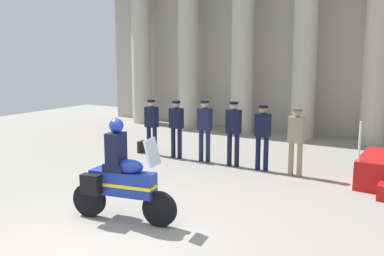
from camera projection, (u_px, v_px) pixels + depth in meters
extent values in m
plane|color=gray|center=(110.00, 237.00, 7.36)|extent=(28.00, 28.00, 0.00)
cube|color=#A49F91|center=(314.00, 31.00, 16.17)|extent=(18.58, 0.30, 7.69)
cylinder|color=#B2AD9E|center=(141.00, 50.00, 19.00)|extent=(0.84, 0.84, 6.35)
cylinder|color=#B2AD9E|center=(189.00, 49.00, 17.80)|extent=(0.84, 0.84, 6.35)
cylinder|color=#B2AD9E|center=(243.00, 49.00, 16.61)|extent=(0.84, 0.84, 6.35)
cylinder|color=#B2AD9E|center=(305.00, 49.00, 15.41)|extent=(0.84, 0.84, 6.35)
cylinder|color=#B2AD9E|center=(378.00, 49.00, 14.22)|extent=(0.84, 0.84, 6.35)
cylinder|color=silver|center=(360.00, 142.00, 9.69)|extent=(0.05, 0.05, 0.90)
cylinder|color=black|center=(149.00, 140.00, 13.37)|extent=(0.13, 0.13, 0.84)
cylinder|color=black|center=(155.00, 141.00, 13.26)|extent=(0.13, 0.13, 0.84)
cube|color=black|center=(152.00, 117.00, 13.19)|extent=(0.39, 0.23, 0.61)
sphere|color=tan|center=(151.00, 103.00, 13.12)|extent=(0.21, 0.21, 0.21)
cylinder|color=black|center=(151.00, 101.00, 13.11)|extent=(0.24, 0.24, 0.06)
cylinder|color=black|center=(173.00, 143.00, 12.90)|extent=(0.13, 0.13, 0.89)
cylinder|color=black|center=(180.00, 144.00, 12.79)|extent=(0.13, 0.13, 0.89)
cube|color=black|center=(176.00, 118.00, 12.72)|extent=(0.39, 0.23, 0.58)
sphere|color=tan|center=(176.00, 105.00, 12.65)|extent=(0.21, 0.21, 0.21)
cylinder|color=black|center=(176.00, 102.00, 12.64)|extent=(0.24, 0.24, 0.06)
cylinder|color=#191E42|center=(201.00, 145.00, 12.46)|extent=(0.13, 0.13, 0.92)
cylinder|color=#191E42|center=(208.00, 146.00, 12.34)|extent=(0.13, 0.13, 0.92)
cube|color=#191E42|center=(205.00, 119.00, 12.27)|extent=(0.39, 0.23, 0.61)
sphere|color=tan|center=(205.00, 104.00, 12.20)|extent=(0.21, 0.21, 0.21)
cylinder|color=black|center=(205.00, 102.00, 12.19)|extent=(0.24, 0.24, 0.06)
cylinder|color=black|center=(229.00, 149.00, 11.97)|extent=(0.13, 0.13, 0.91)
cylinder|color=black|center=(237.00, 150.00, 11.86)|extent=(0.13, 0.13, 0.91)
cube|color=black|center=(234.00, 122.00, 11.79)|extent=(0.39, 0.23, 0.64)
sphere|color=tan|center=(234.00, 106.00, 11.71)|extent=(0.21, 0.21, 0.21)
cylinder|color=black|center=(234.00, 103.00, 11.70)|extent=(0.24, 0.24, 0.06)
cylinder|color=black|center=(258.00, 153.00, 11.53)|extent=(0.13, 0.13, 0.91)
cylinder|color=black|center=(266.00, 154.00, 11.42)|extent=(0.13, 0.13, 0.91)
cube|color=black|center=(263.00, 125.00, 11.35)|extent=(0.39, 0.23, 0.60)
sphere|color=#997056|center=(263.00, 110.00, 11.28)|extent=(0.21, 0.21, 0.21)
cylinder|color=black|center=(263.00, 106.00, 11.27)|extent=(0.24, 0.24, 0.06)
cylinder|color=gray|center=(291.00, 159.00, 11.05)|extent=(0.13, 0.13, 0.84)
cylinder|color=gray|center=(300.00, 160.00, 10.94)|extent=(0.13, 0.13, 0.84)
cube|color=gray|center=(296.00, 130.00, 10.87)|extent=(0.39, 0.23, 0.65)
sphere|color=tan|center=(297.00, 113.00, 10.80)|extent=(0.21, 0.21, 0.21)
cylinder|color=brown|center=(297.00, 109.00, 10.78)|extent=(0.24, 0.24, 0.06)
cylinder|color=black|center=(160.00, 209.00, 7.77)|extent=(0.65, 0.21, 0.64)
cylinder|color=black|center=(89.00, 200.00, 8.28)|extent=(0.65, 0.25, 0.64)
cube|color=navy|center=(123.00, 183.00, 7.96)|extent=(1.28, 0.53, 0.44)
ellipsoid|color=navy|center=(130.00, 167.00, 7.85)|extent=(0.57, 0.40, 0.26)
cube|color=yellow|center=(123.00, 184.00, 7.96)|extent=(1.30, 0.54, 0.06)
cube|color=silver|center=(152.00, 152.00, 7.64)|extent=(0.22, 0.42, 0.47)
cube|color=black|center=(107.00, 177.00, 8.37)|extent=(0.39, 0.24, 0.36)
cube|color=black|center=(91.00, 184.00, 7.89)|extent=(0.39, 0.24, 0.36)
cube|color=black|center=(117.00, 167.00, 7.95)|extent=(0.45, 0.40, 0.14)
cube|color=black|center=(116.00, 148.00, 7.89)|extent=(0.32, 0.40, 0.56)
sphere|color=navy|center=(116.00, 126.00, 7.82)|extent=(0.26, 0.26, 0.26)
cube|color=black|center=(142.00, 147.00, 13.61)|extent=(0.10, 0.32, 0.36)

